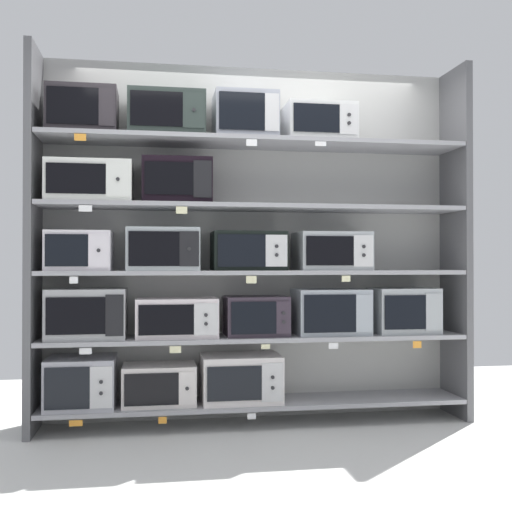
# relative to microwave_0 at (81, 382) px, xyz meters

# --- Properties ---
(ground) EXTENTS (6.93, 6.00, 0.02)m
(ground) POSITION_rel_microwave_0_xyz_m (1.18, -1.00, -0.34)
(ground) COLOR silver
(back_panel) EXTENTS (3.13, 0.04, 2.56)m
(back_panel) POSITION_rel_microwave_0_xyz_m (1.18, 0.24, 0.95)
(back_panel) COLOR #B2B2AD
(back_panel) RESTS_ON ground
(upright_left) EXTENTS (0.05, 0.43, 2.56)m
(upright_left) POSITION_rel_microwave_0_xyz_m (-0.31, 0.00, 0.95)
(upright_left) COLOR #5B5B5E
(upright_left) RESTS_ON ground
(upright_right) EXTENTS (0.05, 0.43, 2.56)m
(upright_right) POSITION_rel_microwave_0_xyz_m (2.68, 0.00, 0.95)
(upright_right) COLOR #5B5B5E
(upright_right) RESTS_ON ground
(shelf_0) EXTENTS (2.93, 0.43, 0.03)m
(shelf_0) POSITION_rel_microwave_0_xyz_m (1.18, 0.00, -0.18)
(shelf_0) COLOR #99999E
(shelf_0) RESTS_ON ground
(microwave_0) EXTENTS (0.45, 0.42, 0.33)m
(microwave_0) POSITION_rel_microwave_0_xyz_m (0.00, 0.00, 0.00)
(microwave_0) COLOR #9E9EA8
(microwave_0) RESTS_ON shelf_0
(microwave_1) EXTENTS (0.49, 0.35, 0.27)m
(microwave_1) POSITION_rel_microwave_0_xyz_m (0.51, 0.00, -0.03)
(microwave_1) COLOR silver
(microwave_1) RESTS_ON shelf_0
(microwave_2) EXTENTS (0.54, 0.39, 0.32)m
(microwave_2) POSITION_rel_microwave_0_xyz_m (1.07, 0.00, -0.00)
(microwave_2) COLOR silver
(microwave_2) RESTS_ON shelf_0
(price_tag_0) EXTENTS (0.08, 0.00, 0.04)m
(price_tag_0) POSITION_rel_microwave_0_xyz_m (-0.01, -0.21, -0.22)
(price_tag_0) COLOR orange
(price_tag_1) EXTENTS (0.05, 0.00, 0.04)m
(price_tag_1) POSITION_rel_microwave_0_xyz_m (0.53, -0.21, -0.22)
(price_tag_1) COLOR orange
(price_tag_2) EXTENTS (0.06, 0.00, 0.04)m
(price_tag_2) POSITION_rel_microwave_0_xyz_m (1.12, -0.21, -0.22)
(price_tag_2) COLOR white
(shelf_1) EXTENTS (2.93, 0.43, 0.03)m
(shelf_1) POSITION_rel_microwave_0_xyz_m (1.18, 0.00, 0.27)
(shelf_1) COLOR #99999E
(microwave_3) EXTENTS (0.52, 0.36, 0.33)m
(microwave_3) POSITION_rel_microwave_0_xyz_m (0.03, 0.00, 0.46)
(microwave_3) COLOR #A2A3A6
(microwave_3) RESTS_ON shelf_1
(microwave_4) EXTENTS (0.55, 0.35, 0.27)m
(microwave_4) POSITION_rel_microwave_0_xyz_m (0.63, 0.00, 0.42)
(microwave_4) COLOR silver
(microwave_4) RESTS_ON shelf_1
(microwave_5) EXTENTS (0.43, 0.35, 0.27)m
(microwave_5) POSITION_rel_microwave_0_xyz_m (1.18, -0.00, 0.43)
(microwave_5) COLOR #332A34
(microwave_5) RESTS_ON shelf_1
(microwave_6) EXTENTS (0.51, 0.36, 0.32)m
(microwave_6) POSITION_rel_microwave_0_xyz_m (1.72, -0.00, 0.45)
(microwave_6) COLOR #9DA6AE
(microwave_6) RESTS_ON shelf_1
(microwave_7) EXTENTS (0.45, 0.36, 0.32)m
(microwave_7) POSITION_rel_microwave_0_xyz_m (2.26, 0.00, 0.45)
(microwave_7) COLOR #A0A6A9
(microwave_7) RESTS_ON shelf_1
(price_tag_3) EXTENTS (0.08, 0.00, 0.04)m
(price_tag_3) POSITION_rel_microwave_0_xyz_m (0.05, -0.21, 0.23)
(price_tag_3) COLOR white
(price_tag_4) EXTENTS (0.07, 0.00, 0.04)m
(price_tag_4) POSITION_rel_microwave_0_xyz_m (0.62, -0.21, 0.23)
(price_tag_4) COLOR beige
(price_tag_5) EXTENTS (0.06, 0.00, 0.03)m
(price_tag_5) POSITION_rel_microwave_0_xyz_m (1.21, -0.21, 0.24)
(price_tag_5) COLOR beige
(price_tag_6) EXTENTS (0.07, 0.00, 0.04)m
(price_tag_6) POSITION_rel_microwave_0_xyz_m (1.68, -0.21, 0.23)
(price_tag_6) COLOR white
(price_tag_7) EXTENTS (0.06, 0.00, 0.05)m
(price_tag_7) POSITION_rel_microwave_0_xyz_m (2.28, -0.21, 0.23)
(price_tag_7) COLOR orange
(shelf_2) EXTENTS (2.93, 0.43, 0.03)m
(shelf_2) POSITION_rel_microwave_0_xyz_m (1.18, 0.00, 0.73)
(shelf_2) COLOR #99999E
(microwave_8) EXTENTS (0.42, 0.39, 0.26)m
(microwave_8) POSITION_rel_microwave_0_xyz_m (-0.01, 0.00, 0.88)
(microwave_8) COLOR silver
(microwave_8) RESTS_ON shelf_2
(microwave_9) EXTENTS (0.48, 0.43, 0.29)m
(microwave_9) POSITION_rel_microwave_0_xyz_m (0.54, 0.00, 0.89)
(microwave_9) COLOR #9BA5A8
(microwave_9) RESTS_ON shelf_2
(microwave_10) EXTENTS (0.50, 0.36, 0.27)m
(microwave_10) POSITION_rel_microwave_0_xyz_m (1.13, -0.00, 0.88)
(microwave_10) COLOR black
(microwave_10) RESTS_ON shelf_2
(microwave_11) EXTENTS (0.50, 0.40, 0.27)m
(microwave_11) POSITION_rel_microwave_0_xyz_m (1.73, 0.00, 0.88)
(microwave_11) COLOR #A1A6AA
(microwave_11) RESTS_ON shelf_2
(price_tag_8) EXTENTS (0.05, 0.00, 0.04)m
(price_tag_8) POSITION_rel_microwave_0_xyz_m (-0.03, -0.21, 0.69)
(price_tag_8) COLOR white
(price_tag_9) EXTENTS (0.07, 0.00, 0.05)m
(price_tag_9) POSITION_rel_microwave_0_xyz_m (1.12, -0.21, 0.68)
(price_tag_9) COLOR beige
(price_tag_10) EXTENTS (0.06, 0.00, 0.04)m
(price_tag_10) POSITION_rel_microwave_0_xyz_m (1.77, -0.21, 0.69)
(price_tag_10) COLOR beige
(shelf_3) EXTENTS (2.93, 0.43, 0.03)m
(shelf_3) POSITION_rel_microwave_0_xyz_m (1.18, 0.00, 1.18)
(shelf_3) COLOR #99999E
(microwave_12) EXTENTS (0.56, 0.41, 0.27)m
(microwave_12) POSITION_rel_microwave_0_xyz_m (0.05, 0.00, 1.34)
(microwave_12) COLOR silver
(microwave_12) RESTS_ON shelf_3
(microwave_13) EXTENTS (0.47, 0.34, 0.31)m
(microwave_13) POSITION_rel_microwave_0_xyz_m (0.63, 0.00, 1.35)
(microwave_13) COLOR black
(microwave_13) RESTS_ON shelf_3
(price_tag_11) EXTENTS (0.08, 0.00, 0.04)m
(price_tag_11) POSITION_rel_microwave_0_xyz_m (0.04, -0.21, 1.14)
(price_tag_11) COLOR white
(price_tag_12) EXTENTS (0.07, 0.00, 0.05)m
(price_tag_12) POSITION_rel_microwave_0_xyz_m (0.65, -0.21, 1.14)
(price_tag_12) COLOR beige
(shelf_4) EXTENTS (2.93, 0.43, 0.03)m
(shelf_4) POSITION_rel_microwave_0_xyz_m (1.18, 0.00, 1.64)
(shelf_4) COLOR #99999E
(microwave_14) EXTENTS (0.46, 0.33, 0.31)m
(microwave_14) POSITION_rel_microwave_0_xyz_m (0.00, 0.00, 1.81)
(microwave_14) COLOR #2E292D
(microwave_14) RESTS_ON shelf_4
(microwave_15) EXTENTS (0.51, 0.42, 0.29)m
(microwave_15) POSITION_rel_microwave_0_xyz_m (0.56, 0.00, 1.80)
(microwave_15) COLOR #28322E
(microwave_15) RESTS_ON shelf_4
(microwave_16) EXTENTS (0.43, 0.36, 0.32)m
(microwave_16) POSITION_rel_microwave_0_xyz_m (1.10, 0.00, 1.81)
(microwave_16) COLOR #989CA8
(microwave_16) RESTS_ON shelf_4
(microwave_17) EXTENTS (0.48, 0.39, 0.26)m
(microwave_17) POSITION_rel_microwave_0_xyz_m (1.63, 0.00, 1.78)
(microwave_17) COLOR silver
(microwave_17) RESTS_ON shelf_4
(price_tag_13) EXTENTS (0.07, 0.00, 0.04)m
(price_tag_13) POSITION_rel_microwave_0_xyz_m (0.01, -0.21, 1.60)
(price_tag_13) COLOR orange
(price_tag_14) EXTENTS (0.07, 0.00, 0.05)m
(price_tag_14) POSITION_rel_microwave_0_xyz_m (1.12, -0.21, 1.60)
(price_tag_14) COLOR white
(price_tag_15) EXTENTS (0.08, 0.00, 0.03)m
(price_tag_15) POSITION_rel_microwave_0_xyz_m (1.59, -0.21, 1.60)
(price_tag_15) COLOR white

